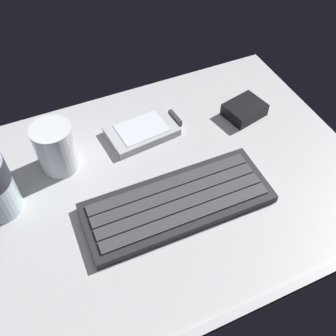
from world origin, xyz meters
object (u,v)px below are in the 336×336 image
(handheld_device, at_px, (145,130))
(charger_block, at_px, (244,110))
(juice_cup, at_px, (56,149))
(keyboard, at_px, (178,202))

(handheld_device, xyz_separation_m, charger_block, (0.19, -0.03, 0.00))
(handheld_device, relative_size, charger_block, 1.90)
(juice_cup, distance_m, charger_block, 0.35)
(handheld_device, relative_size, juice_cup, 1.56)
(keyboard, xyz_separation_m, juice_cup, (-0.14, 0.15, 0.03))
(keyboard, bearing_deg, charger_block, 33.99)
(juice_cup, bearing_deg, handheld_device, 4.50)
(keyboard, xyz_separation_m, handheld_device, (0.01, 0.17, -0.00))
(charger_block, bearing_deg, keyboard, -146.01)
(charger_block, bearing_deg, juice_cup, 176.84)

